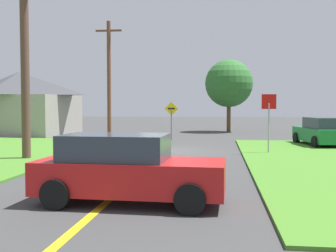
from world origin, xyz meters
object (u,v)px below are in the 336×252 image
stop_sign (269,113)px  car_behind_on_main_road (127,169)px  car_on_crossroad (322,132)px  oak_tree_left (229,84)px  direction_sign (171,116)px  barn (19,104)px  utility_pole_near (25,68)px  utility_pole_mid (109,78)px

stop_sign → car_behind_on_main_road: (-4.47, -10.39, -1.15)m
car_on_crossroad → oak_tree_left: oak_tree_left is taller
car_behind_on_main_road → oak_tree_left: (2.96, 26.34, 3.34)m
car_behind_on_main_road → direction_sign: bearing=95.2°
car_behind_on_main_road → car_on_crossroad: same height
stop_sign → barn: (-17.54, 10.19, 0.46)m
oak_tree_left → direction_sign: bearing=-113.3°
direction_sign → car_on_crossroad: bearing=-17.6°
utility_pole_near → stop_sign: bearing=17.9°
car_on_crossroad → oak_tree_left: 13.26m
car_behind_on_main_road → utility_pole_mid: (-5.36, 18.22, 3.35)m
barn → utility_pole_near: bearing=-62.2°
utility_pole_mid → direction_sign: bearing=-11.9°
car_on_crossroad → utility_pole_mid: (-13.26, 3.73, 3.35)m
barn → oak_tree_left: bearing=19.8°
utility_pole_near → direction_sign: (4.98, 10.26, -2.30)m
direction_sign → oak_tree_left: bearing=66.7°
utility_pole_near → oak_tree_left: (8.88, 19.30, 0.27)m
car_behind_on_main_road → car_on_crossroad: size_ratio=0.99×
car_on_crossroad → utility_pole_mid: 14.17m
stop_sign → car_on_crossroad: size_ratio=0.63×
stop_sign → utility_pole_mid: utility_pole_mid is taller
oak_tree_left → barn: 17.12m
utility_pole_mid → direction_sign: utility_pole_mid is taller
car_behind_on_main_road → stop_sign: bearing=68.9°
stop_sign → car_on_crossroad: (3.43, 4.10, -1.15)m
car_on_crossroad → barn: 21.89m
utility_pole_mid → oak_tree_left: bearing=44.3°
car_behind_on_main_road → car_on_crossroad: bearing=63.5°
car_behind_on_main_road → direction_sign: direction_sign is taller
utility_pole_near → barn: (-7.15, 13.54, -1.46)m
car_behind_on_main_road → barn: (-13.07, 20.58, 1.61)m
car_on_crossroad → utility_pole_mid: size_ratio=0.56×
stop_sign → direction_sign: stop_sign is taller
stop_sign → barn: size_ratio=0.33×
stop_sign → direction_sign: bearing=-62.6°
stop_sign → car_behind_on_main_road: size_ratio=0.63×
car_behind_on_main_road → utility_pole_mid: size_ratio=0.56×
car_behind_on_main_road → barn: 24.43m
oak_tree_left → barn: bearing=-160.2°
stop_sign → car_behind_on_main_road: bearing=56.0°
stop_sign → utility_pole_near: size_ratio=0.37×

